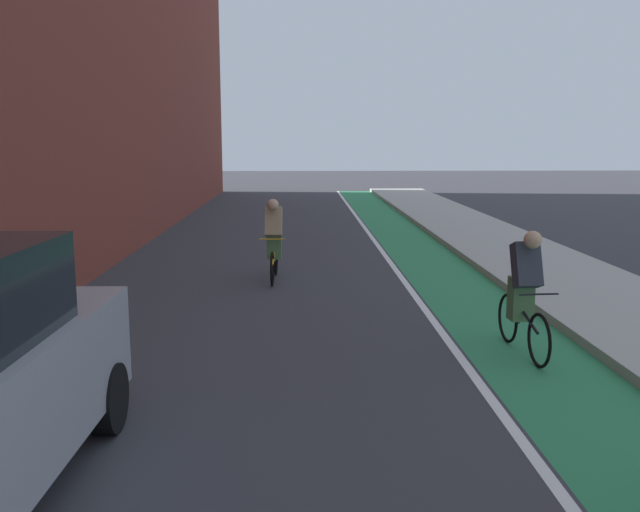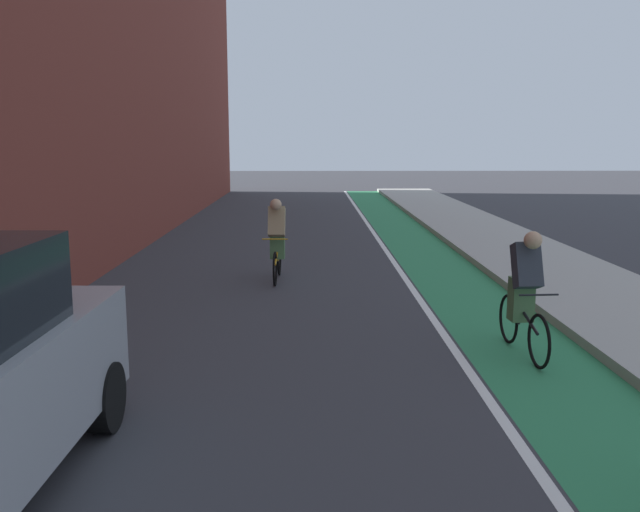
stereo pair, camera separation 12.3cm
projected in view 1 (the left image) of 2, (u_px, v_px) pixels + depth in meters
name	position (u px, v px, depth m)	size (l,w,h in m)	color
ground_plane	(299.00, 283.00, 13.17)	(94.68, 94.68, 0.00)	#38383D
bike_lane_paint	(432.00, 263.00, 15.23)	(1.60, 43.04, 0.00)	#2D8451
lane_divider_stripe	(391.00, 264.00, 15.20)	(0.12, 43.04, 0.00)	white
sidewalk_right	(529.00, 260.00, 15.28)	(2.75, 43.04, 0.14)	#A8A59E
cyclist_trailing	(524.00, 289.00, 8.70)	(0.48, 1.71, 1.61)	black
cyclist_far	(274.00, 239.00, 13.29)	(0.48, 1.70, 1.60)	black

